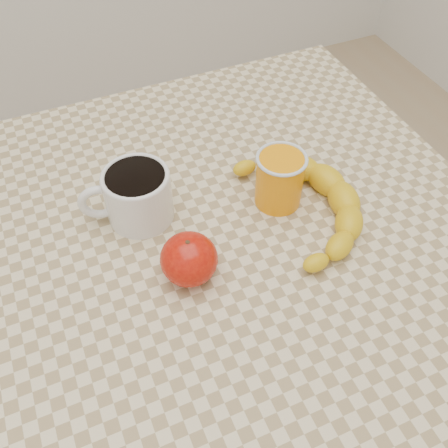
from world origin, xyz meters
name	(u,v)px	position (x,y,z in m)	size (l,w,h in m)	color
ground	(224,419)	(0.00, 0.00, 0.00)	(3.00, 3.00, 0.00)	tan
table	(224,268)	(0.00, 0.00, 0.66)	(0.80, 0.80, 0.75)	beige
coffee_mug	(136,194)	(-0.10, 0.08, 0.79)	(0.14, 0.11, 0.08)	silver
orange_juice_glass	(280,179)	(0.10, 0.03, 0.80)	(0.08, 0.08, 0.09)	orange
apple	(189,259)	(-0.07, -0.05, 0.79)	(0.08, 0.08, 0.07)	#970B05
banana	(305,203)	(0.12, -0.01, 0.77)	(0.23, 0.30, 0.04)	yellow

